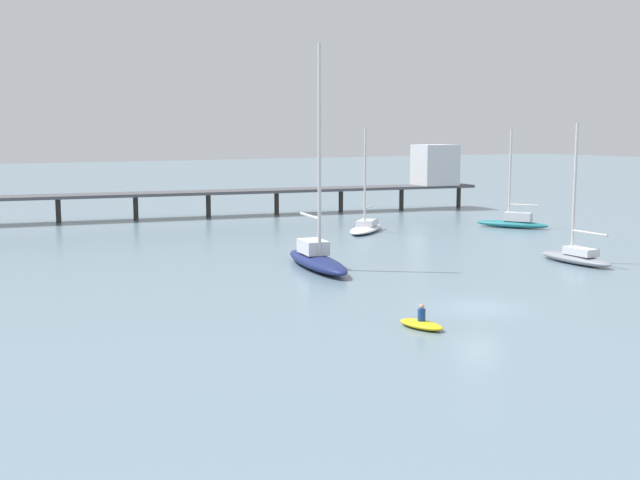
# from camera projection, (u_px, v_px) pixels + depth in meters

# --- Properties ---
(ground_plane) EXTENTS (400.00, 400.00, 0.00)m
(ground_plane) POSITION_uv_depth(u_px,v_px,m) (479.00, 308.00, 41.10)
(ground_plane) COLOR slate
(pier) EXTENTS (69.12, 13.96, 7.37)m
(pier) POSITION_uv_depth(u_px,v_px,m) (310.00, 179.00, 87.35)
(pier) COLOR #4C4C51
(pier) RESTS_ON ground_plane
(sailboat_navy) EXTENTS (3.61, 9.79, 14.47)m
(sailboat_navy) POSITION_uv_depth(u_px,v_px,m) (316.00, 256.00, 52.69)
(sailboat_navy) COLOR navy
(sailboat_navy) RESTS_ON ground_plane
(sailboat_teal) EXTENTS (4.88, 6.57, 9.06)m
(sailboat_teal) POSITION_uv_depth(u_px,v_px,m) (513.00, 221.00, 74.62)
(sailboat_teal) COLOR #1E727A
(sailboat_teal) RESTS_ON ground_plane
(sailboat_gray) EXTENTS (1.84, 6.29, 9.52)m
(sailboat_gray) POSITION_uv_depth(u_px,v_px,m) (576.00, 255.00, 54.64)
(sailboat_gray) COLOR gray
(sailboat_gray) RESTS_ON ground_plane
(sailboat_white) EXTENTS (6.78, 6.60, 9.26)m
(sailboat_white) POSITION_uv_depth(u_px,v_px,m) (366.00, 226.00, 71.76)
(sailboat_white) COLOR white
(sailboat_white) RESTS_ON ground_plane
(dinghy_yellow) EXTENTS (1.58, 2.62, 1.14)m
(dinghy_yellow) POSITION_uv_depth(u_px,v_px,m) (421.00, 324.00, 36.86)
(dinghy_yellow) COLOR yellow
(dinghy_yellow) RESTS_ON ground_plane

